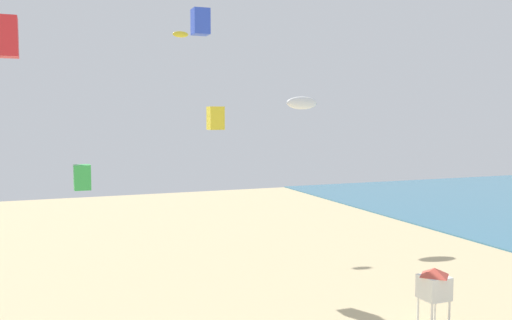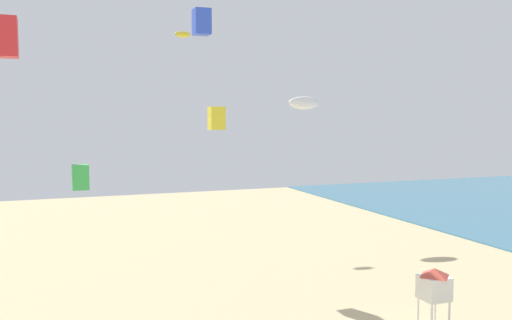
% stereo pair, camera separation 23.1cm
% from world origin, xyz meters
% --- Properties ---
extents(lifeguard_stand, '(1.10, 1.10, 2.55)m').
position_xyz_m(lifeguard_stand, '(10.63, 14.81, 1.84)').
color(lifeguard_stand, white).
rests_on(lifeguard_stand, ground).
extents(kite_yellow_box, '(0.83, 0.83, 1.31)m').
position_xyz_m(kite_yellow_box, '(4.40, 26.01, 8.89)').
color(kite_yellow_box, yellow).
extents(kite_white_parafoil, '(2.52, 0.70, 0.98)m').
position_xyz_m(kite_white_parafoil, '(13.72, 33.99, 10.03)').
color(kite_white_parafoil, white).
extents(kite_yellow_parafoil, '(1.27, 0.35, 0.49)m').
position_xyz_m(kite_yellow_parafoil, '(5.68, 39.49, 15.50)').
color(kite_yellow_parafoil, yellow).
extents(kite_green_box, '(0.51, 0.51, 0.80)m').
position_xyz_m(kite_green_box, '(-3.60, 14.45, 7.02)').
color(kite_green_box, green).
extents(kite_blue_box_2, '(0.95, 0.95, 1.50)m').
position_xyz_m(kite_blue_box_2, '(4.04, 27.71, 14.49)').
color(kite_blue_box_2, blue).
extents(kite_red_box, '(0.92, 0.92, 1.44)m').
position_xyz_m(kite_red_box, '(-5.92, 18.06, 11.81)').
color(kite_red_box, red).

